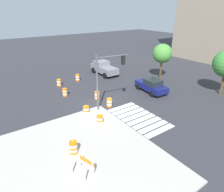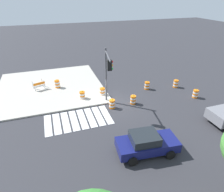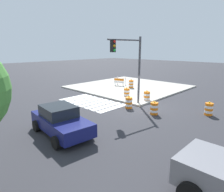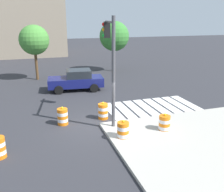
{
  "view_description": "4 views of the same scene",
  "coord_description": "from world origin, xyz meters",
  "px_view_note": "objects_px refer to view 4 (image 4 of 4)",
  "views": [
    {
      "loc": [
        15.77,
        -9.48,
        9.42
      ],
      "look_at": [
        1.0,
        0.82,
        1.4
      ],
      "focal_mm": 31.67,
      "sensor_mm": 36.0,
      "label": 1
    },
    {
      "loc": [
        5.73,
        16.47,
        10.19
      ],
      "look_at": [
        0.45,
        0.79,
        1.3
      ],
      "focal_mm": 31.24,
      "sensor_mm": 36.0,
      "label": 2
    },
    {
      "loc": [
        -9.08,
        12.71,
        4.73
      ],
      "look_at": [
        2.13,
        1.09,
        0.77
      ],
      "focal_mm": 31.27,
      "sensor_mm": 36.0,
      "label": 3
    },
    {
      "loc": [
        -3.16,
        -12.02,
        5.54
      ],
      "look_at": [
        1.13,
        1.29,
        1.18
      ],
      "focal_mm": 40.17,
      "sensor_mm": 36.0,
      "label": 4
    }
  ],
  "objects_px": {
    "traffic_barrel_median_far": "(164,124)",
    "traffic_light_pole": "(110,51)",
    "street_tree_streetside_mid": "(34,40)",
    "traffic_barrel_crosswalk_end": "(103,111)",
    "traffic_barrel_near_corner": "(63,117)",
    "traffic_barrel_median_near": "(123,131)",
    "street_tree_streetside_near": "(114,36)",
    "sports_car": "(76,80)"
  },
  "relations": [
    {
      "from": "traffic_barrel_median_far",
      "to": "traffic_light_pole",
      "type": "height_order",
      "value": "traffic_light_pole"
    },
    {
      "from": "street_tree_streetside_mid",
      "to": "traffic_light_pole",
      "type": "bearing_deg",
      "value": -72.79
    },
    {
      "from": "traffic_barrel_crosswalk_end",
      "to": "traffic_light_pole",
      "type": "xyz_separation_m",
      "value": [
        0.33,
        -0.34,
        3.46
      ]
    },
    {
      "from": "traffic_barrel_near_corner",
      "to": "traffic_barrel_crosswalk_end",
      "type": "xyz_separation_m",
      "value": [
        2.3,
        0.1,
        0.0
      ]
    },
    {
      "from": "traffic_barrel_median_near",
      "to": "traffic_light_pole",
      "type": "xyz_separation_m",
      "value": [
        0.15,
        2.47,
        3.46
      ]
    },
    {
      "from": "traffic_barrel_median_far",
      "to": "street_tree_streetside_mid",
      "type": "bearing_deg",
      "value": 112.31
    },
    {
      "from": "traffic_barrel_crosswalk_end",
      "to": "traffic_barrel_near_corner",
      "type": "bearing_deg",
      "value": -177.46
    },
    {
      "from": "traffic_barrel_median_far",
      "to": "street_tree_streetside_near",
      "type": "xyz_separation_m",
      "value": [
        2.45,
        15.39,
        3.25
      ]
    },
    {
      "from": "street_tree_streetside_mid",
      "to": "street_tree_streetside_near",
      "type": "bearing_deg",
      "value": 10.92
    },
    {
      "from": "traffic_barrel_near_corner",
      "to": "traffic_barrel_median_far",
      "type": "distance_m",
      "value": 5.39
    },
    {
      "from": "sports_car",
      "to": "traffic_barrel_median_near",
      "type": "height_order",
      "value": "sports_car"
    },
    {
      "from": "traffic_barrel_median_near",
      "to": "street_tree_streetside_near",
      "type": "height_order",
      "value": "street_tree_streetside_near"
    },
    {
      "from": "traffic_light_pole",
      "to": "street_tree_streetside_near",
      "type": "relative_size",
      "value": 1.04
    },
    {
      "from": "traffic_barrel_near_corner",
      "to": "traffic_barrel_median_near",
      "type": "height_order",
      "value": "same"
    },
    {
      "from": "traffic_barrel_median_far",
      "to": "street_tree_streetside_near",
      "type": "height_order",
      "value": "street_tree_streetside_near"
    },
    {
      "from": "traffic_barrel_near_corner",
      "to": "street_tree_streetside_mid",
      "type": "relative_size",
      "value": 0.2
    },
    {
      "from": "sports_car",
      "to": "street_tree_streetside_mid",
      "type": "xyz_separation_m",
      "value": [
        -2.87,
        4.68,
        2.82
      ]
    },
    {
      "from": "traffic_barrel_near_corner",
      "to": "traffic_barrel_median_far",
      "type": "relative_size",
      "value": 1.0
    },
    {
      "from": "traffic_barrel_median_near",
      "to": "street_tree_streetside_mid",
      "type": "height_order",
      "value": "street_tree_streetside_mid"
    },
    {
      "from": "street_tree_streetside_near",
      "to": "traffic_barrel_median_far",
      "type": "bearing_deg",
      "value": -99.06
    },
    {
      "from": "traffic_light_pole",
      "to": "street_tree_streetside_near",
      "type": "height_order",
      "value": "traffic_light_pole"
    },
    {
      "from": "traffic_barrel_near_corner",
      "to": "street_tree_streetside_near",
      "type": "height_order",
      "value": "street_tree_streetside_near"
    },
    {
      "from": "traffic_barrel_crosswalk_end",
      "to": "traffic_barrel_median_far",
      "type": "bearing_deg",
      "value": -47.55
    },
    {
      "from": "sports_car",
      "to": "traffic_barrel_crosswalk_end",
      "type": "distance_m",
      "value": 6.5
    },
    {
      "from": "traffic_barrel_median_far",
      "to": "traffic_light_pole",
      "type": "distance_m",
      "value": 4.67
    },
    {
      "from": "sports_car",
      "to": "traffic_barrel_median_far",
      "type": "bearing_deg",
      "value": -72.94
    },
    {
      "from": "sports_car",
      "to": "street_tree_streetside_near",
      "type": "distance_m",
      "value": 8.67
    },
    {
      "from": "traffic_barrel_median_far",
      "to": "traffic_light_pole",
      "type": "bearing_deg",
      "value": 132.21
    },
    {
      "from": "traffic_light_pole",
      "to": "street_tree_streetside_near",
      "type": "distance_m",
      "value": 13.84
    },
    {
      "from": "traffic_barrel_near_corner",
      "to": "traffic_barrel_median_near",
      "type": "bearing_deg",
      "value": -47.52
    },
    {
      "from": "street_tree_streetside_near",
      "to": "traffic_barrel_crosswalk_end",
      "type": "bearing_deg",
      "value": -111.03
    },
    {
      "from": "street_tree_streetside_mid",
      "to": "traffic_barrel_median_near",
      "type": "bearing_deg",
      "value": -76.29
    },
    {
      "from": "traffic_barrel_crosswalk_end",
      "to": "traffic_light_pole",
      "type": "bearing_deg",
      "value": -45.95
    },
    {
      "from": "street_tree_streetside_near",
      "to": "street_tree_streetside_mid",
      "type": "height_order",
      "value": "street_tree_streetside_near"
    },
    {
      "from": "sports_car",
      "to": "traffic_barrel_median_far",
      "type": "xyz_separation_m",
      "value": [
        2.81,
        -9.14,
        -0.36
      ]
    },
    {
      "from": "traffic_barrel_crosswalk_end",
      "to": "traffic_barrel_median_near",
      "type": "xyz_separation_m",
      "value": [
        0.17,
        -2.81,
        0.0
      ]
    },
    {
      "from": "street_tree_streetside_mid",
      "to": "traffic_barrel_crosswalk_end",
      "type": "bearing_deg",
      "value": -73.84
    },
    {
      "from": "traffic_light_pole",
      "to": "traffic_barrel_near_corner",
      "type": "bearing_deg",
      "value": 174.85
    },
    {
      "from": "traffic_barrel_near_corner",
      "to": "traffic_barrel_crosswalk_end",
      "type": "distance_m",
      "value": 2.31
    },
    {
      "from": "traffic_barrel_near_corner",
      "to": "traffic_barrel_crosswalk_end",
      "type": "height_order",
      "value": "same"
    },
    {
      "from": "sports_car",
      "to": "traffic_light_pole",
      "type": "height_order",
      "value": "traffic_light_pole"
    },
    {
      "from": "sports_car",
      "to": "traffic_barrel_near_corner",
      "type": "xyz_separation_m",
      "value": [
        -1.94,
        -6.58,
        -0.36
      ]
    }
  ]
}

